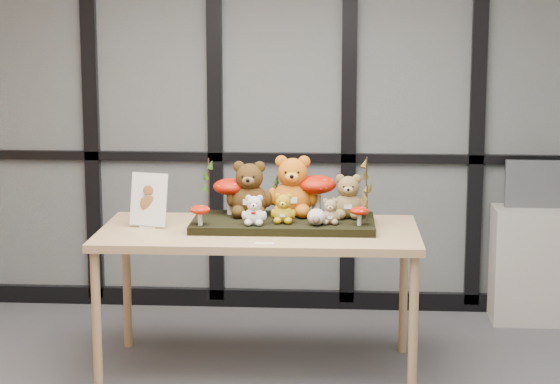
# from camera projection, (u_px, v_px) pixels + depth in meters

# --- Properties ---
(room_shell) EXTENTS (5.00, 5.00, 5.00)m
(room_shell) POSITION_uv_depth(u_px,v_px,m) (243.00, 93.00, 4.31)
(room_shell) COLOR #BBB8B0
(room_shell) RESTS_ON floor
(glass_partition) EXTENTS (4.90, 0.06, 2.78)m
(glass_partition) POSITION_uv_depth(u_px,v_px,m) (282.00, 103.00, 6.78)
(glass_partition) COLOR #2D383F
(glass_partition) RESTS_ON floor
(display_table) EXTENTS (1.78, 0.91, 0.83)m
(display_table) POSITION_uv_depth(u_px,v_px,m) (259.00, 240.00, 5.64)
(display_table) COLOR tan
(display_table) RESTS_ON floor
(diorama_tray) EXTENTS (1.02, 0.52, 0.04)m
(diorama_tray) POSITION_uv_depth(u_px,v_px,m) (283.00, 223.00, 5.68)
(diorama_tray) COLOR black
(diorama_tray) RESTS_ON display_table
(bear_pooh_yellow) EXTENTS (0.29, 0.26, 0.38)m
(bear_pooh_yellow) POSITION_uv_depth(u_px,v_px,m) (293.00, 182.00, 5.76)
(bear_pooh_yellow) COLOR #C36010
(bear_pooh_yellow) RESTS_ON diorama_tray
(bear_brown_medium) EXTENTS (0.27, 0.24, 0.35)m
(bear_brown_medium) POSITION_uv_depth(u_px,v_px,m) (249.00, 186.00, 5.75)
(bear_brown_medium) COLOR #3F270D
(bear_brown_medium) RESTS_ON diorama_tray
(bear_tan_back) EXTENTS (0.21, 0.19, 0.27)m
(bear_tan_back) POSITION_uv_depth(u_px,v_px,m) (348.00, 194.00, 5.70)
(bear_tan_back) COLOR olive
(bear_tan_back) RESTS_ON diorama_tray
(bear_small_yellow) EXTENTS (0.14, 0.13, 0.18)m
(bear_small_yellow) POSITION_uv_depth(u_px,v_px,m) (283.00, 207.00, 5.57)
(bear_small_yellow) COLOR #AD880E
(bear_small_yellow) RESTS_ON diorama_tray
(bear_white_bow) EXTENTS (0.14, 0.13, 0.18)m
(bear_white_bow) POSITION_uv_depth(u_px,v_px,m) (254.00, 208.00, 5.52)
(bear_white_bow) COLOR silver
(bear_white_bow) RESTS_ON diorama_tray
(bear_beige_small) EXTENTS (0.12, 0.11, 0.16)m
(bear_beige_small) POSITION_uv_depth(u_px,v_px,m) (330.00, 210.00, 5.54)
(bear_beige_small) COLOR #90774F
(bear_beige_small) RESTS_ON diorama_tray
(plush_cream_hedgehog) EXTENTS (0.08, 0.07, 0.10)m
(plush_cream_hedgehog) POSITION_uv_depth(u_px,v_px,m) (316.00, 216.00, 5.51)
(plush_cream_hedgehog) COLOR beige
(plush_cream_hedgehog) RESTS_ON diorama_tray
(mushroom_back_left) EXTENTS (0.21, 0.21, 0.23)m
(mushroom_back_left) POSITION_uv_depth(u_px,v_px,m) (231.00, 195.00, 5.80)
(mushroom_back_left) COLOR #9D1305
(mushroom_back_left) RESTS_ON diorama_tray
(mushroom_back_right) EXTENTS (0.23, 0.23, 0.25)m
(mushroom_back_right) POSITION_uv_depth(u_px,v_px,m) (316.00, 193.00, 5.78)
(mushroom_back_right) COLOR #9D1305
(mushroom_back_right) RESTS_ON diorama_tray
(mushroom_front_left) EXTENTS (0.11, 0.11, 0.12)m
(mushroom_front_left) POSITION_uv_depth(u_px,v_px,m) (200.00, 214.00, 5.51)
(mushroom_front_left) COLOR #9D1305
(mushroom_front_left) RESTS_ON diorama_tray
(mushroom_front_right) EXTENTS (0.10, 0.10, 0.11)m
(mushroom_front_right) POSITION_uv_depth(u_px,v_px,m) (359.00, 215.00, 5.51)
(mushroom_front_right) COLOR #9D1305
(mushroom_front_right) RESTS_ON diorama_tray
(sprig_green_far_left) EXTENTS (0.05, 0.05, 0.32)m
(sprig_green_far_left) POSITION_uv_depth(u_px,v_px,m) (209.00, 186.00, 5.80)
(sprig_green_far_left) COLOR #12370C
(sprig_green_far_left) RESTS_ON diorama_tray
(sprig_green_mid_left) EXTENTS (0.05, 0.05, 0.28)m
(sprig_green_mid_left) POSITION_uv_depth(u_px,v_px,m) (240.00, 189.00, 5.85)
(sprig_green_mid_left) COLOR #12370C
(sprig_green_mid_left) RESTS_ON diorama_tray
(sprig_dry_far_right) EXTENTS (0.05, 0.05, 0.34)m
(sprig_dry_far_right) POSITION_uv_depth(u_px,v_px,m) (366.00, 187.00, 5.73)
(sprig_dry_far_right) COLOR brown
(sprig_dry_far_right) RESTS_ON diorama_tray
(sprig_dry_mid_right) EXTENTS (0.05, 0.05, 0.20)m
(sprig_dry_mid_right) POSITION_uv_depth(u_px,v_px,m) (367.00, 203.00, 5.61)
(sprig_dry_mid_right) COLOR brown
(sprig_dry_mid_right) RESTS_ON diorama_tray
(sprig_green_centre) EXTENTS (0.05, 0.05, 0.21)m
(sprig_green_centre) POSITION_uv_depth(u_px,v_px,m) (277.00, 194.00, 5.85)
(sprig_green_centre) COLOR #12370C
(sprig_green_centre) RESTS_ON diorama_tray
(sign_holder) EXTENTS (0.22, 0.11, 0.30)m
(sign_holder) POSITION_uv_depth(u_px,v_px,m) (149.00, 202.00, 5.65)
(sign_holder) COLOR silver
(sign_holder) RESTS_ON display_table
(label_card) EXTENTS (0.10, 0.03, 0.00)m
(label_card) POSITION_uv_depth(u_px,v_px,m) (264.00, 243.00, 5.27)
(label_card) COLOR white
(label_card) RESTS_ON display_table
(cabinet) EXTENTS (0.57, 0.33, 0.76)m
(cabinet) POSITION_uv_depth(u_px,v_px,m) (536.00, 265.00, 6.65)
(cabinet) COLOR #ADA49A
(cabinet) RESTS_ON floor
(monitor) EXTENTS (0.44, 0.05, 0.31)m
(monitor) POSITION_uv_depth(u_px,v_px,m) (539.00, 184.00, 6.57)
(monitor) COLOR #515459
(monitor) RESTS_ON cabinet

